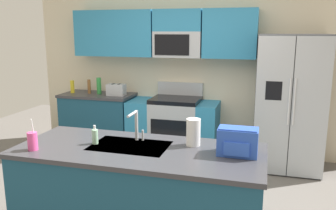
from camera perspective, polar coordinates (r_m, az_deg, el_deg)
name	(u,v)px	position (r m, az deg, el deg)	size (l,w,h in m)	color
kitchen_wall_unit	(184,58)	(5.44, 2.60, 7.61)	(5.20, 0.43, 2.60)	beige
back_counter	(99,121)	(5.81, -11.23, -2.55)	(1.15, 0.63, 0.90)	navy
range_oven	(173,127)	(5.37, 0.88, -3.60)	(1.36, 0.61, 1.10)	#B7BABF
refrigerator	(289,103)	(5.03, 19.21, 0.29)	(0.90, 0.76, 1.85)	#4C4F54
island_counter	(139,196)	(3.21, -4.69, -14.61)	(2.14, 0.90, 0.90)	navy
toaster	(116,90)	(5.51, -8.45, 2.48)	(0.28, 0.16, 0.18)	#B7BABF
pepper_mill	(89,87)	(5.77, -12.75, 2.96)	(0.05, 0.05, 0.22)	brown
bottle_yellow	(72,87)	(5.89, -15.35, 2.91)	(0.07, 0.07, 0.20)	yellow
bottle_green	(99,86)	(5.69, -11.21, 3.08)	(0.07, 0.07, 0.26)	green
sink_faucet	(136,123)	(3.19, -5.26, -2.98)	(0.08, 0.21, 0.28)	#B7BABF
drink_cup_pink	(33,141)	(3.18, -21.24, -5.50)	(0.08, 0.08, 0.27)	#EA4C93
soap_dispenser	(95,136)	(3.20, -11.84, -5.03)	(0.06, 0.06, 0.17)	#A5D8B2
paper_towel_roll	(193,132)	(3.08, 4.16, -4.45)	(0.12, 0.12, 0.24)	white
backpack	(238,141)	(2.90, 11.30, -5.77)	(0.32, 0.22, 0.23)	blue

